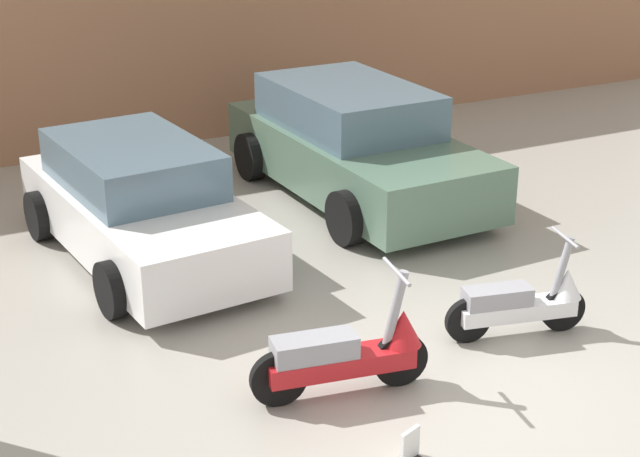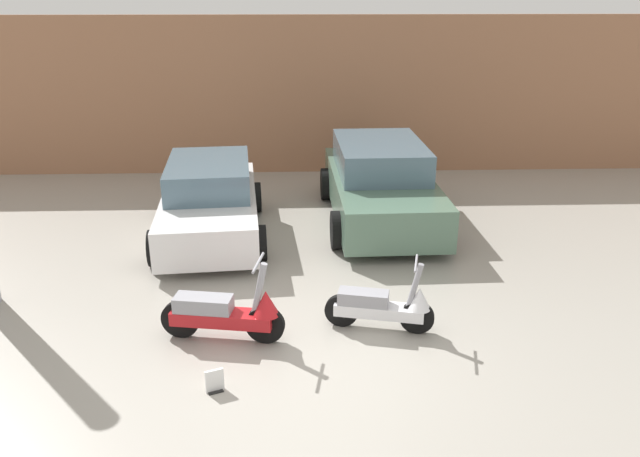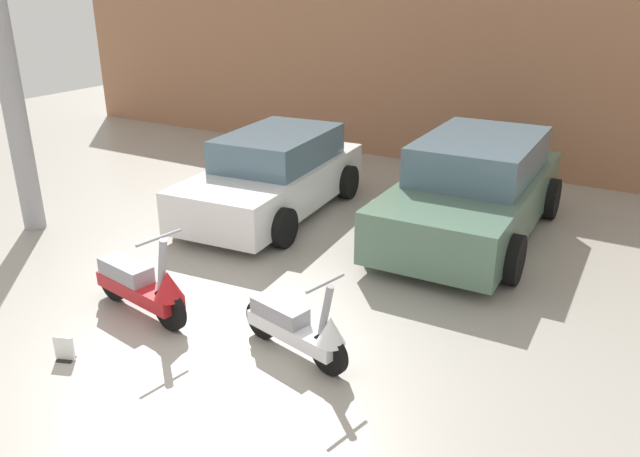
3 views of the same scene
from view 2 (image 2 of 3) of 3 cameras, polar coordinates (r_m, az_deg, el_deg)
ground_plane at (r=7.38m, az=-1.42°, el=-11.91°), size 28.00×28.00×0.00m
wall_back at (r=14.37m, az=-1.93°, el=12.00°), size 19.60×0.12×3.49m
scooter_front_left at (r=7.65m, az=-8.47°, el=-7.56°), size 1.53×0.60×1.07m
scooter_front_right at (r=7.84m, az=5.88°, el=-7.01°), size 1.36×0.59×0.96m
car_rear_left at (r=10.87m, az=-10.03°, el=2.49°), size 2.06×3.86×1.27m
car_rear_center at (r=11.49m, az=5.54°, el=4.10°), size 2.10×4.21×1.42m
placard_near_left_scooter at (r=6.91m, az=-9.62°, el=-13.65°), size 0.20×0.17×0.26m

